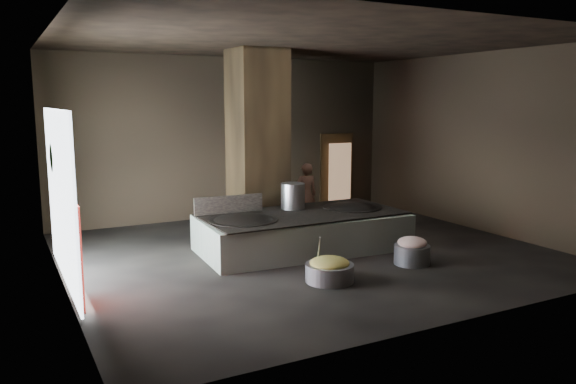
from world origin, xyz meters
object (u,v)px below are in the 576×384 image
stock_pot (293,196)px  veg_basin (329,273)px  wok_left (243,224)px  meat_basin (412,255)px  wok_right (352,211)px  hearth_platform (302,232)px  cook (306,194)px

stock_pot → veg_basin: size_ratio=0.66×
wok_left → meat_basin: size_ratio=1.98×
wok_right → meat_basin: (0.07, -2.08, -0.55)m
wok_right → meat_basin: 2.15m
wok_right → veg_basin: (-2.01, -2.25, -0.59)m
hearth_platform → wok_right: bearing=5.2°
veg_basin → meat_basin: (2.08, 0.17, 0.03)m
wok_right → veg_basin: 3.07m
cook → veg_basin: size_ratio=1.86×
wok_right → cook: (-0.04, 2.12, 0.08)m
hearth_platform → stock_pot: size_ratio=7.67×
veg_basin → hearth_platform: bearing=73.4°
veg_basin → stock_pot: bearing=75.6°
wok_right → cook: bearing=91.0°
hearth_platform → wok_right: 1.40m
cook → meat_basin: cook is taller
wok_left → wok_right: size_ratio=1.07×
stock_pot → cook: (1.26, 1.62, -0.30)m
hearth_platform → veg_basin: bearing=-103.6°
stock_pot → cook: cook is taller
meat_basin → wok_right: bearing=92.0°
veg_basin → meat_basin: meat_basin is taller
cook → veg_basin: (-1.97, -4.37, -0.67)m
wok_right → veg_basin: size_ratio=1.48×
hearth_platform → veg_basin: (-0.66, -2.20, -0.23)m
cook → veg_basin: cook is taller
wok_left → stock_pot: size_ratio=2.42×
hearth_platform → wok_left: wok_left is taller
wok_right → cook: size_ratio=0.80×
wok_right → cook: 2.12m
wok_right → meat_basin: wok_right is taller
wok_left → cook: (2.76, 2.22, 0.08)m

